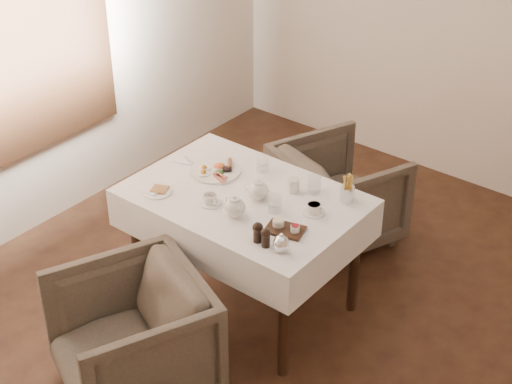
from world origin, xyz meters
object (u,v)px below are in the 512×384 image
object	(u,v)px
armchair_near	(132,339)
armchair_far	(338,194)
teapot_centre	(258,189)
table	(244,213)
breakfast_plate	(216,170)

from	to	relation	value
armchair_near	armchair_far	xyz separation A→B (m)	(0.05, 1.81, -0.01)
armchair_far	teapot_centre	size ratio (longest dim) A/B	4.55
table	teapot_centre	bearing A→B (deg)	12.10
breakfast_plate	teapot_centre	world-z (taller)	teapot_centre
armchair_far	breakfast_plate	xyz separation A→B (m)	(-0.34, -0.81, 0.43)
table	armchair_far	bearing A→B (deg)	87.06
table	armchair_far	size ratio (longest dim) A/B	1.76
armchair_near	teapot_centre	world-z (taller)	teapot_centre
table	armchair_near	world-z (taller)	table
table	teapot_centre	world-z (taller)	teapot_centre
breakfast_plate	armchair_far	bearing A→B (deg)	52.04
table	armchair_near	size ratio (longest dim) A/B	1.73
table	armchair_near	distance (m)	0.95
armchair_far	teapot_centre	bearing A→B (deg)	114.70
armchair_far	teapot_centre	distance (m)	1.02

